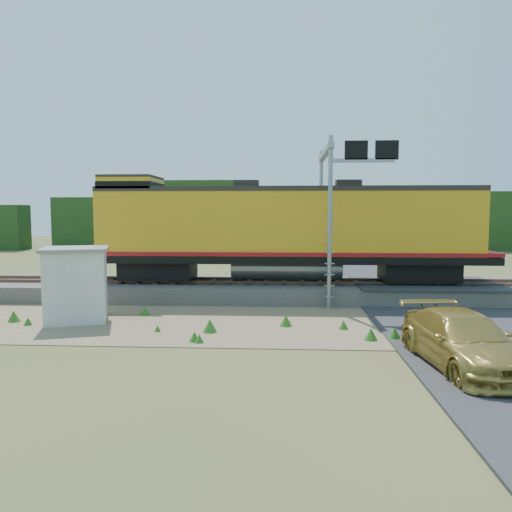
# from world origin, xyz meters

# --- Properties ---
(ground) EXTENTS (140.00, 140.00, 0.00)m
(ground) POSITION_xyz_m (0.00, 0.00, 0.00)
(ground) COLOR #475123
(ground) RESTS_ON ground
(ballast) EXTENTS (70.00, 5.00, 0.80)m
(ballast) POSITION_xyz_m (0.00, 6.00, 0.40)
(ballast) COLOR slate
(ballast) RESTS_ON ground
(rails) EXTENTS (70.00, 1.54, 0.16)m
(rails) POSITION_xyz_m (0.00, 6.00, 0.88)
(rails) COLOR brown
(rails) RESTS_ON ballast
(dirt_shoulder) EXTENTS (26.00, 8.00, 0.03)m
(dirt_shoulder) POSITION_xyz_m (-2.00, 0.50, 0.01)
(dirt_shoulder) COLOR #8C7754
(dirt_shoulder) RESTS_ON ground
(road) EXTENTS (7.00, 66.00, 0.86)m
(road) POSITION_xyz_m (7.00, 0.74, 0.09)
(road) COLOR #38383A
(road) RESTS_ON ground
(tree_line_north) EXTENTS (130.00, 3.00, 6.50)m
(tree_line_north) POSITION_xyz_m (0.00, 38.00, 3.07)
(tree_line_north) COLOR #1A3E16
(tree_line_north) RESTS_ON ground
(weed_clumps) EXTENTS (15.00, 6.20, 0.56)m
(weed_clumps) POSITION_xyz_m (-3.50, 0.10, 0.00)
(weed_clumps) COLOR #2F6A1E
(weed_clumps) RESTS_ON ground
(locomotive) EXTENTS (20.06, 3.06, 5.18)m
(locomotive) POSITION_xyz_m (-0.18, 6.00, 3.51)
(locomotive) COLOR black
(locomotive) RESTS_ON rails
(shed) EXTENTS (3.12, 3.12, 2.94)m
(shed) POSITION_xyz_m (-8.26, 0.25, 1.49)
(shed) COLOR silver
(shed) RESTS_ON ground
(signal_gantry) EXTENTS (3.04, 6.20, 7.67)m
(signal_gantry) POSITION_xyz_m (2.40, 5.32, 5.71)
(signal_gantry) COLOR gray
(signal_gantry) RESTS_ON ground
(car) EXTENTS (2.76, 5.47, 1.52)m
(car) POSITION_xyz_m (5.00, -5.00, 0.76)
(car) COLOR #B19441
(car) RESTS_ON ground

